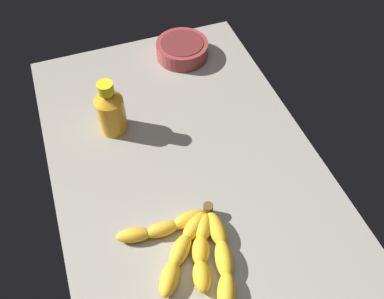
% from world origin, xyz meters
% --- Properties ---
extents(ground_plane, '(0.94, 0.58, 0.04)m').
position_xyz_m(ground_plane, '(0.00, 0.00, -0.02)').
color(ground_plane, gray).
extents(banana_bunch, '(0.23, 0.21, 0.03)m').
position_xyz_m(banana_bunch, '(0.20, -0.05, 0.02)').
color(banana_bunch, gold).
rests_on(banana_bunch, ground_plane).
extents(honey_bottle, '(0.07, 0.07, 0.14)m').
position_xyz_m(honey_bottle, '(-0.16, -0.13, 0.06)').
color(honey_bottle, orange).
rests_on(honey_bottle, ground_plane).
extents(small_bowl, '(0.14, 0.14, 0.05)m').
position_xyz_m(small_bowl, '(-0.36, 0.11, 0.02)').
color(small_bowl, '#993838').
rests_on(small_bowl, ground_plane).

